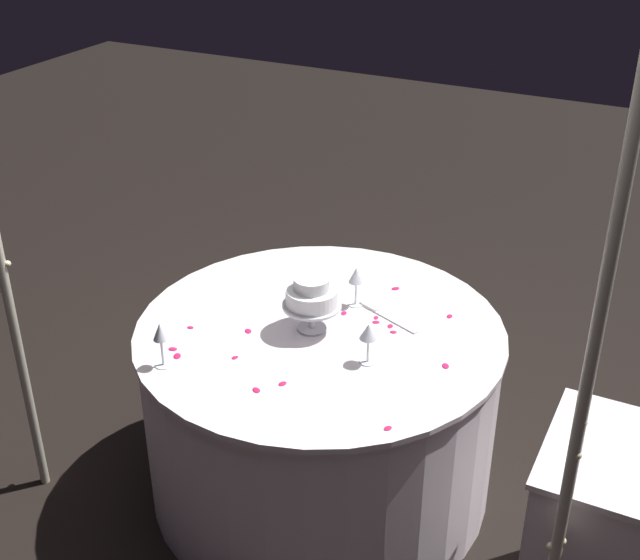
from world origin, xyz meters
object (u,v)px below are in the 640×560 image
(side_table, at_px, (615,543))
(wine_glass_1, at_px, (160,335))
(tiered_cake, at_px, (312,296))
(wine_glass_2, at_px, (356,277))
(wine_glass_0, at_px, (368,334))
(cake_knife, at_px, (384,315))
(main_table, at_px, (320,409))
(decorative_arch, at_px, (237,152))

(side_table, bearing_deg, wine_glass_1, 10.19)
(tiered_cake, bearing_deg, wine_glass_2, -106.43)
(wine_glass_0, distance_m, cake_knife, 0.34)
(wine_glass_0, height_order, wine_glass_2, wine_glass_2)
(tiered_cake, height_order, wine_glass_1, tiered_cake)
(main_table, xyz_separation_m, tiered_cake, (0.02, 0.02, 0.52))
(main_table, height_order, wine_glass_1, wine_glass_1)
(wine_glass_1, distance_m, cake_knife, 0.87)
(side_table, bearing_deg, cake_knife, -20.86)
(main_table, height_order, side_table, main_table)
(decorative_arch, relative_size, side_table, 3.52)
(cake_knife, bearing_deg, decorative_arch, 75.69)
(decorative_arch, distance_m, cake_knife, 1.13)
(wine_glass_1, relative_size, wine_glass_2, 1.05)
(main_table, distance_m, side_table, 1.18)
(wine_glass_0, bearing_deg, side_table, 176.27)
(wine_glass_0, height_order, wine_glass_1, wine_glass_1)
(wine_glass_0, distance_m, wine_glass_2, 0.40)
(main_table, height_order, cake_knife, cake_knife)
(tiered_cake, bearing_deg, side_table, 171.99)
(cake_knife, bearing_deg, tiered_cake, 45.33)
(side_table, bearing_deg, main_table, -9.05)
(wine_glass_1, bearing_deg, wine_glass_2, -121.78)
(side_table, xyz_separation_m, wine_glass_0, (0.92, -0.06, 0.51))
(decorative_arch, height_order, wine_glass_2, decorative_arch)
(main_table, relative_size, wine_glass_2, 8.52)
(wine_glass_0, relative_size, wine_glass_1, 0.91)
(tiered_cake, xyz_separation_m, wine_glass_2, (-0.07, -0.24, -0.02))
(main_table, bearing_deg, decorative_arch, 90.11)
(wine_glass_0, bearing_deg, main_table, -26.77)
(tiered_cake, relative_size, wine_glass_2, 1.35)
(wine_glass_0, relative_size, cake_knife, 0.56)
(tiered_cake, distance_m, wine_glass_2, 0.25)
(cake_knife, bearing_deg, side_table, 159.14)
(side_table, distance_m, wine_glass_0, 1.05)
(decorative_arch, distance_m, side_table, 1.74)
(tiered_cake, distance_m, cake_knife, 0.32)
(side_table, height_order, tiered_cake, tiered_cake)
(wine_glass_1, height_order, cake_knife, wine_glass_1)
(main_table, distance_m, wine_glass_0, 0.57)
(decorative_arch, bearing_deg, main_table, -89.89)
(cake_knife, bearing_deg, wine_glass_2, -12.71)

